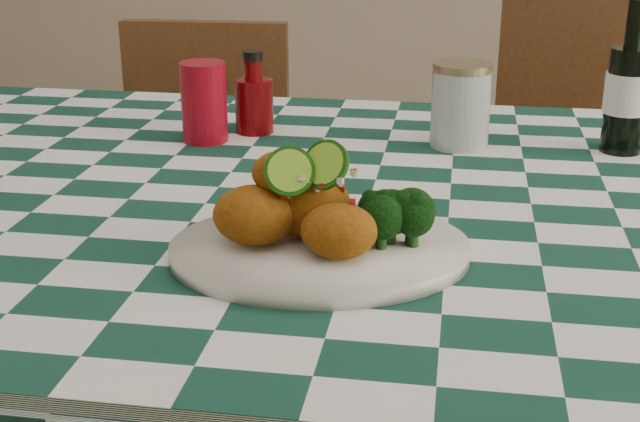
% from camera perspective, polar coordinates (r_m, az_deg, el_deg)
% --- Properties ---
extents(plate, '(0.37, 0.32, 0.02)m').
position_cam_1_polar(plate, '(0.97, 0.00, -2.54)').
color(plate, silver).
rests_on(plate, dining_table).
extents(fried_chicken_pile, '(0.17, 0.12, 0.11)m').
position_cam_1_polar(fried_chicken_pile, '(0.95, -0.50, 0.98)').
color(fried_chicken_pile, '#91530E').
rests_on(fried_chicken_pile, plate).
extents(broccoli_side, '(0.08, 0.08, 0.06)m').
position_cam_1_polar(broccoli_side, '(0.96, 4.60, -0.37)').
color(broccoli_side, black).
rests_on(broccoli_side, plate).
extents(red_tumbler, '(0.08, 0.08, 0.12)m').
position_cam_1_polar(red_tumbler, '(1.40, -7.43, 6.92)').
color(red_tumbler, maroon).
rests_on(red_tumbler, dining_table).
extents(ketchup_bottle, '(0.08, 0.08, 0.13)m').
position_cam_1_polar(ketchup_bottle, '(1.44, -4.26, 7.60)').
color(ketchup_bottle, '#5F0407').
rests_on(ketchup_bottle, dining_table).
extents(mason_jar, '(0.11, 0.11, 0.13)m').
position_cam_1_polar(mason_jar, '(1.38, 8.99, 6.71)').
color(mason_jar, '#B2BCBA').
rests_on(mason_jar, dining_table).
extents(beer_bottle, '(0.08, 0.08, 0.23)m').
position_cam_1_polar(beer_bottle, '(1.40, 19.15, 8.08)').
color(beer_bottle, black).
rests_on(beer_bottle, dining_table).
extents(wooden_chair_left, '(0.42, 0.43, 0.86)m').
position_cam_1_polar(wooden_chair_left, '(2.07, -8.05, -0.69)').
color(wooden_chair_left, '#472814').
rests_on(wooden_chair_left, ground).
extents(wooden_chair_right, '(0.54, 0.56, 0.97)m').
position_cam_1_polar(wooden_chair_right, '(1.99, 15.83, -0.49)').
color(wooden_chair_right, '#472814').
rests_on(wooden_chair_right, ground).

